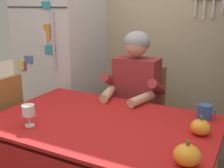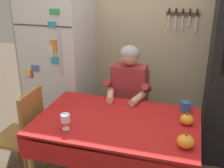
{
  "view_description": "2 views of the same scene",
  "coord_description": "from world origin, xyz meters",
  "px_view_note": "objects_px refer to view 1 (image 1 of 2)",
  "views": [
    {
      "loc": [
        0.81,
        -1.34,
        1.46
      ],
      "look_at": [
        -0.03,
        0.28,
        0.93
      ],
      "focal_mm": 45.58,
      "sensor_mm": 36.0,
      "label": 1
    },
    {
      "loc": [
        0.56,
        -1.97,
        1.92
      ],
      "look_at": [
        -0.1,
        0.29,
        0.99
      ],
      "focal_mm": 44.94,
      "sensor_mm": 36.0,
      "label": 2
    }
  ],
  "objects_px": {
    "pumpkin_large": "(200,127)",
    "dining_table": "(101,135)",
    "seated_person": "(133,95)",
    "pumpkin_medium": "(187,155)",
    "coffee_mug": "(205,112)",
    "wine_glass": "(28,111)",
    "refrigerator": "(63,59)",
    "chair_behind_person": "(141,113)"
  },
  "relations": [
    {
      "from": "dining_table",
      "to": "wine_glass",
      "type": "xyz_separation_m",
      "value": [
        -0.36,
        -0.24,
        0.18
      ]
    },
    {
      "from": "dining_table",
      "to": "seated_person",
      "type": "distance_m",
      "value": 0.61
    },
    {
      "from": "seated_person",
      "to": "coffee_mug",
      "type": "distance_m",
      "value": 0.65
    },
    {
      "from": "pumpkin_large",
      "to": "refrigerator",
      "type": "bearing_deg",
      "value": 153.3
    },
    {
      "from": "refrigerator",
      "to": "chair_behind_person",
      "type": "relative_size",
      "value": 1.94
    },
    {
      "from": "coffee_mug",
      "to": "wine_glass",
      "type": "xyz_separation_m",
      "value": [
        -0.92,
        -0.61,
        0.05
      ]
    },
    {
      "from": "seated_person",
      "to": "pumpkin_large",
      "type": "distance_m",
      "value": 0.79
    },
    {
      "from": "pumpkin_medium",
      "to": "pumpkin_large",
      "type": "bearing_deg",
      "value": 91.01
    },
    {
      "from": "chair_behind_person",
      "to": "pumpkin_large",
      "type": "xyz_separation_m",
      "value": [
        0.62,
        -0.68,
        0.27
      ]
    },
    {
      "from": "pumpkin_large",
      "to": "pumpkin_medium",
      "type": "height_order",
      "value": "pumpkin_medium"
    },
    {
      "from": "seated_person",
      "to": "pumpkin_large",
      "type": "relative_size",
      "value": 11.17
    },
    {
      "from": "coffee_mug",
      "to": "pumpkin_large",
      "type": "bearing_deg",
      "value": -85.23
    },
    {
      "from": "dining_table",
      "to": "coffee_mug",
      "type": "bearing_deg",
      "value": 33.11
    },
    {
      "from": "refrigerator",
      "to": "coffee_mug",
      "type": "distance_m",
      "value": 1.6
    },
    {
      "from": "chair_behind_person",
      "to": "wine_glass",
      "type": "xyz_separation_m",
      "value": [
        -0.31,
        -1.04,
        0.32
      ]
    },
    {
      "from": "pumpkin_large",
      "to": "dining_table",
      "type": "bearing_deg",
      "value": -168.91
    },
    {
      "from": "wine_glass",
      "to": "pumpkin_large",
      "type": "height_order",
      "value": "wine_glass"
    },
    {
      "from": "refrigerator",
      "to": "dining_table",
      "type": "height_order",
      "value": "refrigerator"
    },
    {
      "from": "pumpkin_medium",
      "to": "dining_table",
      "type": "bearing_deg",
      "value": 158.18
    },
    {
      "from": "dining_table",
      "to": "pumpkin_medium",
      "type": "relative_size",
      "value": 11.11
    },
    {
      "from": "wine_glass",
      "to": "pumpkin_large",
      "type": "relative_size",
      "value": 1.2
    },
    {
      "from": "dining_table",
      "to": "chair_behind_person",
      "type": "xyz_separation_m",
      "value": [
        -0.04,
        0.79,
        -0.14
      ]
    },
    {
      "from": "dining_table",
      "to": "seated_person",
      "type": "bearing_deg",
      "value": 94.13
    },
    {
      "from": "refrigerator",
      "to": "chair_behind_person",
      "type": "bearing_deg",
      "value": -5.7
    },
    {
      "from": "chair_behind_person",
      "to": "coffee_mug",
      "type": "relative_size",
      "value": 8.16
    },
    {
      "from": "seated_person",
      "to": "pumpkin_large",
      "type": "bearing_deg",
      "value": -38.17
    },
    {
      "from": "dining_table",
      "to": "pumpkin_medium",
      "type": "xyz_separation_m",
      "value": [
        0.59,
        -0.23,
        0.13
      ]
    },
    {
      "from": "coffee_mug",
      "to": "seated_person",
      "type": "bearing_deg",
      "value": 158.34
    },
    {
      "from": "coffee_mug",
      "to": "pumpkin_medium",
      "type": "xyz_separation_m",
      "value": [
        0.03,
        -0.6,
        0.0
      ]
    },
    {
      "from": "refrigerator",
      "to": "pumpkin_large",
      "type": "height_order",
      "value": "refrigerator"
    },
    {
      "from": "dining_table",
      "to": "pumpkin_large",
      "type": "bearing_deg",
      "value": 11.09
    },
    {
      "from": "refrigerator",
      "to": "chair_behind_person",
      "type": "distance_m",
      "value": 0.99
    },
    {
      "from": "coffee_mug",
      "to": "pumpkin_medium",
      "type": "height_order",
      "value": "pumpkin_medium"
    },
    {
      "from": "dining_table",
      "to": "refrigerator",
      "type": "bearing_deg",
      "value": 137.09
    },
    {
      "from": "dining_table",
      "to": "pumpkin_large",
      "type": "xyz_separation_m",
      "value": [
        0.58,
        0.11,
        0.13
      ]
    },
    {
      "from": "seated_person",
      "to": "wine_glass",
      "type": "distance_m",
      "value": 0.91
    },
    {
      "from": "dining_table",
      "to": "wine_glass",
      "type": "bearing_deg",
      "value": -145.82
    },
    {
      "from": "chair_behind_person",
      "to": "seated_person",
      "type": "height_order",
      "value": "seated_person"
    },
    {
      "from": "coffee_mug",
      "to": "wine_glass",
      "type": "distance_m",
      "value": 1.1
    },
    {
      "from": "wine_glass",
      "to": "dining_table",
      "type": "bearing_deg",
      "value": 34.18
    },
    {
      "from": "chair_behind_person",
      "to": "wine_glass",
      "type": "bearing_deg",
      "value": -106.88
    },
    {
      "from": "pumpkin_medium",
      "to": "coffee_mug",
      "type": "bearing_deg",
      "value": 92.59
    }
  ]
}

